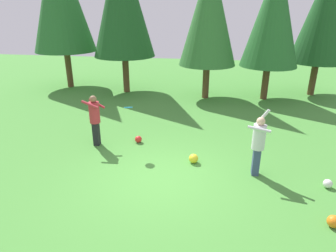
{
  "coord_description": "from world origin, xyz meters",
  "views": [
    {
      "loc": [
        1.29,
        -6.82,
        4.31
      ],
      "look_at": [
        0.02,
        1.22,
        1.05
      ],
      "focal_mm": 31.81,
      "sensor_mm": 36.0,
      "label": 1
    }
  ],
  "objects_px": {
    "person_catcher": "(95,116)",
    "tree_far_right": "(326,11)",
    "tree_center": "(209,12)",
    "frisbee": "(128,107)",
    "ball_red": "(138,139)",
    "ball_orange": "(334,221)",
    "ball_white": "(328,184)",
    "tree_right": "(274,14)",
    "ball_yellow": "(194,158)",
    "person_thrower": "(258,141)"
  },
  "relations": [
    {
      "from": "person_catcher",
      "to": "tree_far_right",
      "type": "distance_m",
      "value": 12.11
    },
    {
      "from": "tree_center",
      "to": "frisbee",
      "type": "bearing_deg",
      "value": -108.44
    },
    {
      "from": "ball_red",
      "to": "person_catcher",
      "type": "bearing_deg",
      "value": -163.68
    },
    {
      "from": "ball_red",
      "to": "tree_far_right",
      "type": "xyz_separation_m",
      "value": [
        7.51,
        7.28,
        4.02
      ]
    },
    {
      "from": "person_catcher",
      "to": "ball_orange",
      "type": "bearing_deg",
      "value": -16.25
    },
    {
      "from": "ball_white",
      "to": "tree_right",
      "type": "bearing_deg",
      "value": 93.74
    },
    {
      "from": "person_catcher",
      "to": "ball_yellow",
      "type": "distance_m",
      "value": 3.49
    },
    {
      "from": "ball_red",
      "to": "ball_yellow",
      "type": "distance_m",
      "value": 2.27
    },
    {
      "from": "person_catcher",
      "to": "frisbee",
      "type": "distance_m",
      "value": 1.29
    },
    {
      "from": "ball_white",
      "to": "ball_orange",
      "type": "xyz_separation_m",
      "value": [
        -0.38,
        -1.55,
        0.02
      ]
    },
    {
      "from": "ball_orange",
      "to": "tree_center",
      "type": "distance_m",
      "value": 10.57
    },
    {
      "from": "person_catcher",
      "to": "ball_orange",
      "type": "height_order",
      "value": "person_catcher"
    },
    {
      "from": "person_catcher",
      "to": "frisbee",
      "type": "xyz_separation_m",
      "value": [
        1.2,
        -0.2,
        0.43
      ]
    },
    {
      "from": "tree_right",
      "to": "tree_center",
      "type": "xyz_separation_m",
      "value": [
        -2.92,
        -0.23,
        0.06
      ]
    },
    {
      "from": "ball_red",
      "to": "frisbee",
      "type": "bearing_deg",
      "value": -101.77
    },
    {
      "from": "ball_orange",
      "to": "frisbee",
      "type": "bearing_deg",
      "value": 151.16
    },
    {
      "from": "person_thrower",
      "to": "ball_white",
      "type": "bearing_deg",
      "value": -178.59
    },
    {
      "from": "tree_far_right",
      "to": "tree_center",
      "type": "bearing_deg",
      "value": -165.44
    },
    {
      "from": "ball_white",
      "to": "ball_orange",
      "type": "bearing_deg",
      "value": -103.66
    },
    {
      "from": "ball_orange",
      "to": "ball_yellow",
      "type": "bearing_deg",
      "value": 143.32
    },
    {
      "from": "ball_white",
      "to": "ball_red",
      "type": "relative_size",
      "value": 0.97
    },
    {
      "from": "ball_red",
      "to": "ball_yellow",
      "type": "relative_size",
      "value": 0.85
    },
    {
      "from": "person_thrower",
      "to": "person_catcher",
      "type": "distance_m",
      "value": 5.15
    },
    {
      "from": "ball_white",
      "to": "ball_yellow",
      "type": "height_order",
      "value": "ball_yellow"
    },
    {
      "from": "ball_red",
      "to": "ball_yellow",
      "type": "xyz_separation_m",
      "value": [
        1.97,
        -1.13,
        0.02
      ]
    },
    {
      "from": "ball_yellow",
      "to": "tree_far_right",
      "type": "bearing_deg",
      "value": 56.62
    },
    {
      "from": "ball_red",
      "to": "person_thrower",
      "type": "bearing_deg",
      "value": -22.36
    },
    {
      "from": "ball_orange",
      "to": "ball_yellow",
      "type": "xyz_separation_m",
      "value": [
        -3.12,
        2.32,
        0.0
      ]
    },
    {
      "from": "person_catcher",
      "to": "ball_orange",
      "type": "relative_size",
      "value": 6.36
    },
    {
      "from": "ball_red",
      "to": "tree_right",
      "type": "relative_size",
      "value": 0.04
    },
    {
      "from": "ball_yellow",
      "to": "tree_far_right",
      "type": "height_order",
      "value": "tree_far_right"
    },
    {
      "from": "person_catcher",
      "to": "ball_white",
      "type": "distance_m",
      "value": 7.02
    },
    {
      "from": "ball_orange",
      "to": "ball_yellow",
      "type": "relative_size",
      "value": 0.97
    },
    {
      "from": "ball_orange",
      "to": "ball_white",
      "type": "bearing_deg",
      "value": 76.34
    },
    {
      "from": "ball_red",
      "to": "tree_far_right",
      "type": "relative_size",
      "value": 0.04
    },
    {
      "from": "ball_yellow",
      "to": "tree_center",
      "type": "bearing_deg",
      "value": 89.57
    },
    {
      "from": "ball_orange",
      "to": "tree_far_right",
      "type": "relative_size",
      "value": 0.04
    },
    {
      "from": "frisbee",
      "to": "person_thrower",
      "type": "bearing_deg",
      "value": -13.76
    },
    {
      "from": "ball_white",
      "to": "tree_right",
      "type": "height_order",
      "value": "tree_right"
    },
    {
      "from": "ball_white",
      "to": "tree_far_right",
      "type": "xyz_separation_m",
      "value": [
        2.04,
        9.18,
        4.03
      ]
    },
    {
      "from": "person_thrower",
      "to": "frisbee",
      "type": "relative_size",
      "value": 5.5
    },
    {
      "from": "ball_orange",
      "to": "tree_right",
      "type": "distance_m",
      "value": 10.31
    },
    {
      "from": "person_catcher",
      "to": "tree_center",
      "type": "height_order",
      "value": "tree_center"
    },
    {
      "from": "ball_red",
      "to": "ball_yellow",
      "type": "height_order",
      "value": "ball_yellow"
    },
    {
      "from": "ball_red",
      "to": "ball_orange",
      "type": "distance_m",
      "value": 6.15
    },
    {
      "from": "ball_yellow",
      "to": "ball_white",
      "type": "bearing_deg",
      "value": -12.52
    },
    {
      "from": "ball_yellow",
      "to": "tree_center",
      "type": "xyz_separation_m",
      "value": [
        0.05,
        6.98,
        3.95
      ]
    },
    {
      "from": "tree_right",
      "to": "tree_far_right",
      "type": "distance_m",
      "value": 2.83
    },
    {
      "from": "ball_white",
      "to": "ball_yellow",
      "type": "xyz_separation_m",
      "value": [
        -3.5,
        0.78,
        0.02
      ]
    },
    {
      "from": "frisbee",
      "to": "ball_red",
      "type": "xyz_separation_m",
      "value": [
        0.12,
        0.59,
        -1.33
      ]
    }
  ]
}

